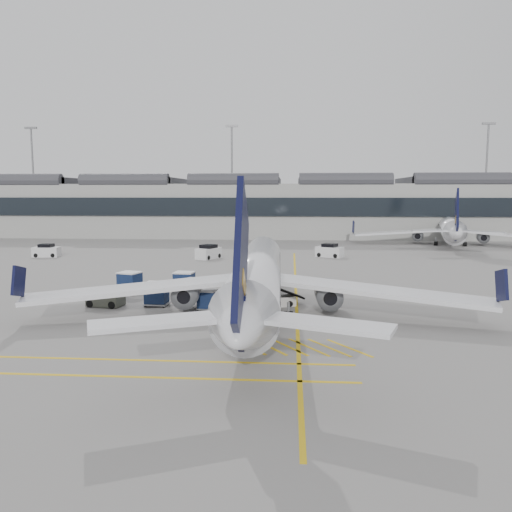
# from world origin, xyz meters

# --- Properties ---
(ground) EXTENTS (220.00, 220.00, 0.00)m
(ground) POSITION_xyz_m (0.00, 0.00, 0.00)
(ground) COLOR gray
(ground) RESTS_ON ground
(terminal) EXTENTS (200.00, 20.45, 12.40)m
(terminal) POSITION_xyz_m (0.00, 71.93, 6.14)
(terminal) COLOR #9E9E99
(terminal) RESTS_ON ground
(light_masts) EXTENTS (113.00, 0.60, 25.45)m
(light_masts) POSITION_xyz_m (-1.67, 86.00, 14.49)
(light_masts) COLOR slate
(light_masts) RESTS_ON ground
(apron_markings) EXTENTS (0.25, 60.00, 0.01)m
(apron_markings) POSITION_xyz_m (10.00, 10.00, 0.01)
(apron_markings) COLOR gold
(apron_markings) RESTS_ON ground
(airliner_main) EXTENTS (33.83, 36.97, 9.83)m
(airliner_main) POSITION_xyz_m (7.00, 0.57, 2.89)
(airliner_main) COLOR silver
(airliner_main) RESTS_ON ground
(airliner_far) EXTENTS (33.10, 36.61, 9.92)m
(airliner_far) POSITION_xyz_m (37.63, 54.43, 2.92)
(airliner_far) COLOR silver
(airliner_far) RESTS_ON ground
(belt_loader) EXTENTS (5.27, 3.22, 2.09)m
(belt_loader) POSITION_xyz_m (7.61, 3.70, 0.61)
(belt_loader) COLOR silver
(belt_loader) RESTS_ON ground
(baggage_cart_a) EXTENTS (1.65, 1.42, 1.60)m
(baggage_cart_a) POSITION_xyz_m (3.02, 2.01, 0.86)
(baggage_cart_a) COLOR gray
(baggage_cart_a) RESTS_ON ground
(baggage_cart_b) EXTENTS (2.02, 1.72, 1.96)m
(baggage_cart_b) POSITION_xyz_m (-0.23, 8.53, 1.05)
(baggage_cart_b) COLOR gray
(baggage_cart_b) RESTS_ON ground
(baggage_cart_c) EXTENTS (1.93, 1.62, 1.95)m
(baggage_cart_c) POSITION_xyz_m (-1.34, 3.18, 1.04)
(baggage_cart_c) COLOR gray
(baggage_cart_c) RESTS_ON ground
(baggage_cart_d) EXTENTS (2.32, 2.10, 2.03)m
(baggage_cart_d) POSITION_xyz_m (-5.06, 7.73, 1.09)
(baggage_cart_d) COLOR gray
(baggage_cart_d) RESTS_ON ground
(ramp_agent_a) EXTENTS (0.76, 0.63, 1.77)m
(ramp_agent_a) POSITION_xyz_m (4.42, 5.38, 0.88)
(ramp_agent_a) COLOR orange
(ramp_agent_a) RESTS_ON ground
(ramp_agent_b) EXTENTS (1.00, 0.87, 1.74)m
(ramp_agent_b) POSITION_xyz_m (4.09, 5.13, 0.87)
(ramp_agent_b) COLOR orange
(ramp_agent_b) RESTS_ON ground
(pushback_tug) EXTENTS (2.96, 2.10, 1.52)m
(pushback_tug) POSITION_xyz_m (-5.44, 2.78, 0.68)
(pushback_tug) COLOR #484A3F
(pushback_tug) RESTS_ON ground
(safety_cone_nose) EXTENTS (0.32, 0.32, 0.44)m
(safety_cone_nose) POSITION_xyz_m (6.87, 18.67, 0.22)
(safety_cone_nose) COLOR #F24C0A
(safety_cone_nose) RESTS_ON ground
(safety_cone_engine) EXTENTS (0.33, 0.33, 0.46)m
(safety_cone_engine) POSITION_xyz_m (12.59, 5.29, 0.23)
(safety_cone_engine) COLOR #F24C0A
(safety_cone_engine) RESTS_ON ground
(service_van_left) EXTENTS (3.74, 2.05, 1.87)m
(service_van_left) POSITION_xyz_m (-25.75, 33.29, 0.84)
(service_van_left) COLOR silver
(service_van_left) RESTS_ON ground
(service_van_mid) EXTENTS (3.45, 4.32, 1.98)m
(service_van_mid) POSITION_xyz_m (-2.05, 32.95, 0.89)
(service_van_mid) COLOR silver
(service_van_mid) RESTS_ON ground
(service_van_right) EXTENTS (4.22, 3.42, 1.94)m
(service_van_right) POSITION_xyz_m (15.06, 36.01, 0.87)
(service_van_right) COLOR silver
(service_van_right) RESTS_ON ground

